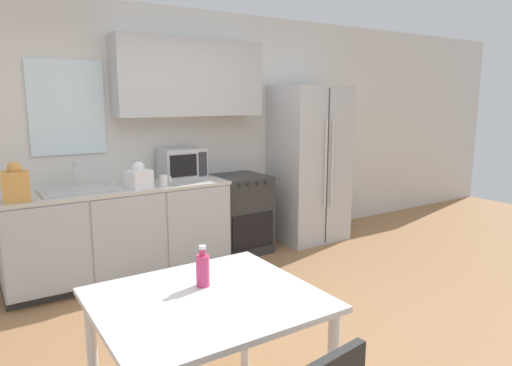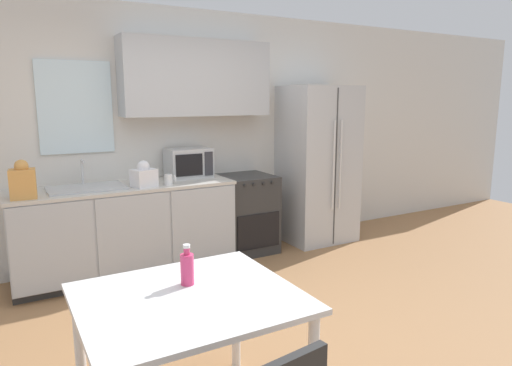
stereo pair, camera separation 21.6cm
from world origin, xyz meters
name	(u,v)px [view 1 (the left image)]	position (x,y,z in m)	size (l,w,h in m)	color
ground_plane	(251,337)	(0.00, 0.00, 0.00)	(12.00, 12.00, 0.00)	#9E7047
wall_back	(154,126)	(0.07, 2.04, 1.46)	(12.00, 0.38, 2.70)	silver
kitchen_counter	(121,232)	(-0.44, 1.71, 0.46)	(2.14, 0.68, 0.91)	#333333
oven_range	(239,214)	(0.93, 1.74, 0.44)	(0.60, 0.62, 0.89)	#2D2D2D
refrigerator	(309,164)	(1.92, 1.70, 0.95)	(0.84, 0.72, 1.90)	silver
kitchen_sink	(80,189)	(-0.79, 1.72, 0.92)	(0.69, 0.45, 0.26)	#B7BABC
microwave	(182,163)	(0.29, 1.84, 1.06)	(0.46, 0.34, 0.32)	#B7BABC
coffee_mug	(164,180)	(-0.04, 1.53, 0.96)	(0.11, 0.08, 0.10)	white
grocery_bag_0	(16,184)	(-1.33, 1.53, 1.05)	(0.22, 0.19, 0.33)	#DB994C
grocery_bag_1	(139,177)	(-0.29, 1.54, 1.01)	(0.25, 0.23, 0.26)	white
dining_table	(207,317)	(-0.72, -0.71, 0.67)	(1.07, 0.95, 0.77)	white
drink_bottle	(203,269)	(-0.67, -0.58, 0.86)	(0.07, 0.07, 0.22)	#DB386B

